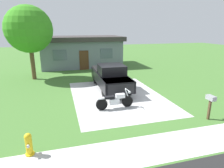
# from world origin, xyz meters

# --- Properties ---
(ground_plane) EXTENTS (80.00, 80.00, 0.00)m
(ground_plane) POSITION_xyz_m (0.00, 0.00, 0.00)
(ground_plane) COLOR #416E2F
(driveway_pad) EXTENTS (5.89, 8.21, 0.01)m
(driveway_pad) POSITION_xyz_m (0.00, 0.00, 0.00)
(driveway_pad) COLOR #B7B7B7
(driveway_pad) RESTS_ON ground
(sidewalk_strip) EXTENTS (36.00, 1.80, 0.01)m
(sidewalk_strip) POSITION_xyz_m (0.00, -6.00, 0.00)
(sidewalk_strip) COLOR beige
(sidewalk_strip) RESTS_ON ground
(motorcycle) EXTENTS (2.21, 0.70, 1.09)m
(motorcycle) POSITION_xyz_m (-0.73, -1.90, 0.47)
(motorcycle) COLOR black
(motorcycle) RESTS_ON ground
(pickup_truck) EXTENTS (2.09, 5.66, 1.90)m
(pickup_truck) POSITION_xyz_m (-0.01, 1.90, 0.95)
(pickup_truck) COLOR black
(pickup_truck) RESTS_ON ground
(fire_hydrant) EXTENTS (0.32, 0.40, 0.87)m
(fire_hydrant) POSITION_xyz_m (-4.92, -5.16, 0.43)
(fire_hydrant) COLOR yellow
(fire_hydrant) RESTS_ON ground
(mailbox) EXTENTS (0.26, 0.48, 1.26)m
(mailbox) POSITION_xyz_m (3.43, -4.50, 0.98)
(mailbox) COLOR #4C3823
(mailbox) RESTS_ON ground
(shade_tree) EXTENTS (3.96, 3.96, 6.32)m
(shade_tree) POSITION_xyz_m (-5.91, 6.42, 4.32)
(shade_tree) COLOR brown
(shade_tree) RESTS_ON ground
(neighbor_house) EXTENTS (9.60, 5.60, 3.50)m
(neighbor_house) POSITION_xyz_m (-1.00, 11.78, 1.79)
(neighbor_house) COLOR slate
(neighbor_house) RESTS_ON ground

